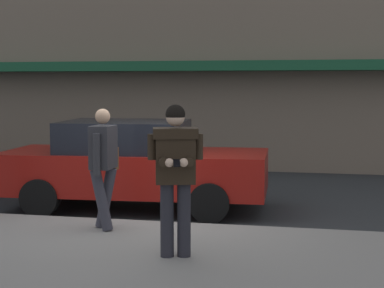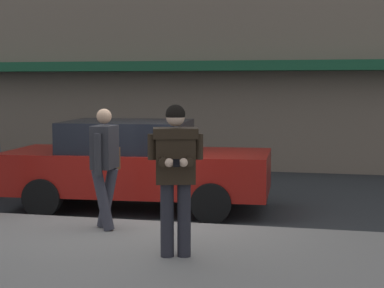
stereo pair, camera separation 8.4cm
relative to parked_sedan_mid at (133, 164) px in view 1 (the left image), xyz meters
The scene contains 6 objects.
ground_plane 1.56m from the parked_sedan_mid, 65.16° to the right, with size 80.00×80.00×0.00m, color #2B2D30.
sidewalk 4.42m from the parked_sedan_mid, 68.97° to the right, with size 32.00×5.30×0.14m, color gray.
curb_paint_line 2.11m from the parked_sedan_mid, 36.78° to the right, with size 28.00×0.12×0.01m, color silver.
parked_sedan_mid is the anchor object (origin of this frame).
man_texting_on_phone 3.65m from the parked_sedan_mid, 64.40° to the right, with size 0.63×0.64×1.81m.
pedestrian_with_bag 2.10m from the parked_sedan_mid, 83.51° to the right, with size 0.33×0.72×1.70m.
Camera 1 is at (2.80, -9.27, 2.20)m, focal length 60.00 mm.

